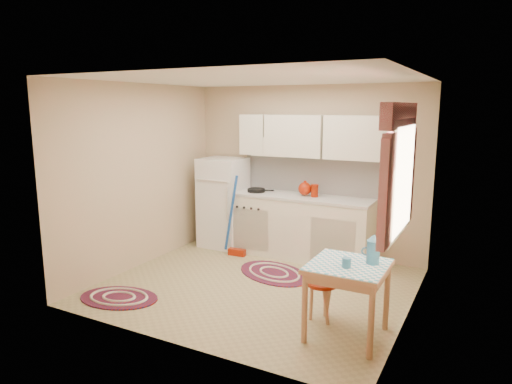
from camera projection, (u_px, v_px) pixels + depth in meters
room_shell at (277, 156)px, 5.50m from camera, size 3.64×3.60×2.52m
fridge at (223, 202)px, 7.19m from camera, size 0.65×0.60×1.40m
broom at (237, 216)px, 6.70m from camera, size 0.29×0.14×1.20m
base_cabinets at (295, 227)px, 6.72m from camera, size 2.25×0.60×0.88m
countertop at (296, 196)px, 6.64m from camera, size 2.27×0.62×0.04m
frying_pan at (256, 190)px, 6.87m from camera, size 0.34×0.34×0.05m
red_kettle at (305, 189)px, 6.55m from camera, size 0.26×0.25×0.21m
red_canister at (315, 191)px, 6.49m from camera, size 0.12×0.12×0.16m
table at (347, 301)px, 4.37m from camera, size 0.72×0.72×0.72m
stool at (322, 301)px, 4.71m from camera, size 0.40×0.40×0.42m
coffee_pot at (373, 249)px, 4.28m from camera, size 0.19×0.18×0.31m
mug at (346, 263)px, 4.20m from camera, size 0.10×0.10×0.10m
rug_center at (274, 273)px, 6.07m from camera, size 1.29×1.10×0.02m
rug_left at (119, 298)px, 5.28m from camera, size 1.05×0.80×0.02m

